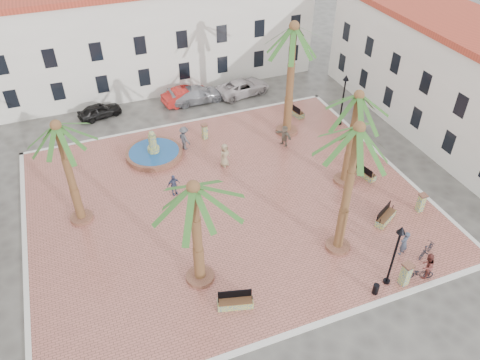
# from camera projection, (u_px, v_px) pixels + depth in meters

# --- Properties ---
(ground) EXTENTS (120.00, 120.00, 0.00)m
(ground) POSITION_uv_depth(u_px,v_px,m) (226.00, 202.00, 32.10)
(ground) COLOR #56544F
(ground) RESTS_ON ground
(plaza) EXTENTS (26.00, 22.00, 0.15)m
(plaza) POSITION_uv_depth(u_px,v_px,m) (226.00, 201.00, 32.06)
(plaza) COLOR #AE6154
(plaza) RESTS_ON ground
(kerb_n) EXTENTS (26.30, 0.30, 0.16)m
(kerb_n) POSITION_uv_depth(u_px,v_px,m) (183.00, 123.00, 40.13)
(kerb_n) COLOR silver
(kerb_n) RESTS_ON ground
(kerb_s) EXTENTS (26.30, 0.30, 0.16)m
(kerb_s) POSITION_uv_depth(u_px,v_px,m) (299.00, 331.00, 23.98)
(kerb_s) COLOR silver
(kerb_s) RESTS_ON ground
(kerb_e) EXTENTS (0.30, 22.30, 0.16)m
(kerb_e) POSITION_uv_depth(u_px,v_px,m) (386.00, 161.00, 35.77)
(kerb_e) COLOR silver
(kerb_e) RESTS_ON ground
(kerb_w) EXTENTS (0.30, 22.30, 0.16)m
(kerb_w) POSITION_uv_depth(u_px,v_px,m) (25.00, 251.00, 28.34)
(kerb_w) COLOR silver
(kerb_w) RESTS_ON ground
(building_north) EXTENTS (30.40, 7.40, 9.50)m
(building_north) POSITION_uv_depth(u_px,v_px,m) (153.00, 34.00, 43.84)
(building_north) COLOR white
(building_north) RESTS_ON ground
(building_east) EXTENTS (7.40, 26.40, 9.00)m
(building_east) POSITION_uv_depth(u_px,v_px,m) (457.00, 82.00, 36.50)
(building_east) COLOR white
(building_east) RESTS_ON ground
(fountain) EXTENTS (4.36, 4.36, 2.25)m
(fountain) POSITION_uv_depth(u_px,v_px,m) (154.00, 153.00, 35.96)
(fountain) COLOR brown
(fountain) RESTS_ON plaza
(palm_nw) EXTENTS (4.77, 4.77, 7.43)m
(palm_nw) POSITION_uv_depth(u_px,v_px,m) (59.00, 137.00, 26.65)
(palm_nw) COLOR brown
(palm_nw) RESTS_ON plaza
(palm_sw) EXTENTS (5.23, 5.23, 7.02)m
(palm_sw) POSITION_uv_depth(u_px,v_px,m) (194.00, 200.00, 23.03)
(palm_sw) COLOR brown
(palm_sw) RESTS_ON plaza
(palm_s) EXTENTS (4.85, 4.85, 8.86)m
(palm_s) POSITION_uv_depth(u_px,v_px,m) (357.00, 142.00, 23.80)
(palm_s) COLOR brown
(palm_s) RESTS_ON plaza
(palm_e) EXTENTS (5.12, 5.12, 7.24)m
(palm_e) POSITION_uv_depth(u_px,v_px,m) (357.00, 107.00, 29.93)
(palm_e) COLOR brown
(palm_e) RESTS_ON plaza
(palm_ne) EXTENTS (5.79, 5.79, 9.28)m
(palm_ne) POSITION_uv_depth(u_px,v_px,m) (293.00, 39.00, 34.04)
(palm_ne) COLOR brown
(palm_ne) RESTS_ON plaza
(bench_s) EXTENTS (2.00, 1.05, 1.01)m
(bench_s) POSITION_uv_depth(u_px,v_px,m) (235.00, 303.00, 24.92)
(bench_s) COLOR #88955F
(bench_s) RESTS_ON plaza
(bench_se) EXTENTS (1.93, 1.40, 0.99)m
(bench_se) POSITION_uv_depth(u_px,v_px,m) (385.00, 217.00, 30.22)
(bench_se) COLOR #88955F
(bench_se) RESTS_ON plaza
(bench_e) EXTENTS (0.95, 1.94, 0.98)m
(bench_e) POSITION_uv_depth(u_px,v_px,m) (364.00, 173.00, 33.98)
(bench_e) COLOR #88955F
(bench_e) RESTS_ON plaza
(bench_ne) EXTENTS (0.98, 1.98, 1.00)m
(bench_ne) POSITION_uv_depth(u_px,v_px,m) (295.00, 112.00, 40.95)
(bench_ne) COLOR #88955F
(bench_ne) RESTS_ON plaza
(lamppost_s) EXTENTS (0.47, 0.47, 4.31)m
(lamppost_s) POSITION_uv_depth(u_px,v_px,m) (397.00, 246.00, 24.58)
(lamppost_s) COLOR black
(lamppost_s) RESTS_ON plaza
(lamppost_e) EXTENTS (0.49, 0.49, 4.51)m
(lamppost_e) POSITION_uv_depth(u_px,v_px,m) (344.00, 92.00, 38.01)
(lamppost_e) COLOR black
(lamppost_e) RESTS_ON plaza
(bollard_se) EXTENTS (0.63, 0.63, 1.54)m
(bollard_se) POSITION_uv_depth(u_px,v_px,m) (406.00, 274.00, 25.83)
(bollard_se) COLOR #88955F
(bollard_se) RESTS_ON plaza
(bollard_n) EXTENTS (0.54, 0.54, 1.31)m
(bollard_n) POSITION_uv_depth(u_px,v_px,m) (205.00, 131.00, 37.67)
(bollard_n) COLOR #88955F
(bollard_n) RESTS_ON plaza
(bollard_e) EXTENTS (0.49, 0.49, 1.36)m
(bollard_e) POSITION_uv_depth(u_px,v_px,m) (421.00, 202.00, 30.73)
(bollard_e) COLOR #88955F
(bollard_e) RESTS_ON plaza
(litter_bin) EXTENTS (0.34, 0.34, 0.66)m
(litter_bin) POSITION_uv_depth(u_px,v_px,m) (376.00, 289.00, 25.58)
(litter_bin) COLOR black
(litter_bin) RESTS_ON plaza
(cyclist_a) EXTENTS (0.72, 0.56, 1.74)m
(cyclist_a) POSITION_uv_depth(u_px,v_px,m) (404.00, 243.00, 27.58)
(cyclist_a) COLOR #364052
(cyclist_a) RESTS_ON plaza
(bicycle_a) EXTENTS (1.71, 1.08, 0.85)m
(bicycle_a) POSITION_uv_depth(u_px,v_px,m) (419.00, 273.00, 26.35)
(bicycle_a) COLOR black
(bicycle_a) RESTS_ON plaza
(cyclist_b) EXTENTS (1.02, 0.90, 1.75)m
(cyclist_b) POSITION_uv_depth(u_px,v_px,m) (427.00, 266.00, 26.18)
(cyclist_b) COLOR maroon
(cyclist_b) RESTS_ON plaza
(bicycle_b) EXTENTS (1.64, 0.98, 0.95)m
(bicycle_b) POSITION_uv_depth(u_px,v_px,m) (427.00, 250.00, 27.70)
(bicycle_b) COLOR black
(bicycle_b) RESTS_ON plaza
(pedestrian_fountain_a) EXTENTS (1.08, 0.93, 1.86)m
(pedestrian_fountain_a) POSITION_uv_depth(u_px,v_px,m) (225.00, 155.00, 34.60)
(pedestrian_fountain_a) COLOR #988362
(pedestrian_fountain_a) RESTS_ON plaza
(pedestrian_fountain_b) EXTENTS (1.01, 0.61, 1.62)m
(pedestrian_fountain_b) POSITION_uv_depth(u_px,v_px,m) (174.00, 185.00, 32.02)
(pedestrian_fountain_b) COLOR #3B4364
(pedestrian_fountain_b) RESTS_ON plaza
(pedestrian_north) EXTENTS (1.12, 1.44, 1.96)m
(pedestrian_north) POSITION_uv_depth(u_px,v_px,m) (184.00, 138.00, 36.32)
(pedestrian_north) COLOR #48484D
(pedestrian_north) RESTS_ON plaza
(pedestrian_east) EXTENTS (1.10, 1.66, 1.72)m
(pedestrian_east) POSITION_uv_depth(u_px,v_px,m) (284.00, 136.00, 36.84)
(pedestrian_east) COLOR #736959
(pedestrian_east) RESTS_ON plaza
(car_black) EXTENTS (3.98, 2.29, 1.27)m
(car_black) POSITION_uv_depth(u_px,v_px,m) (100.00, 111.00, 40.69)
(car_black) COLOR black
(car_black) RESTS_ON ground
(car_red) EXTENTS (4.74, 2.35, 1.49)m
(car_red) POSITION_uv_depth(u_px,v_px,m) (187.00, 95.00, 42.72)
(car_red) COLOR red
(car_red) RESTS_ON ground
(car_silver) EXTENTS (5.13, 2.12, 1.48)m
(car_silver) POSITION_uv_depth(u_px,v_px,m) (197.00, 94.00, 42.85)
(car_silver) COLOR #999AA1
(car_silver) RESTS_ON ground
(car_white) EXTENTS (5.45, 3.18, 1.42)m
(car_white) POSITION_uv_depth(u_px,v_px,m) (243.00, 87.00, 44.04)
(car_white) COLOR beige
(car_white) RESTS_ON ground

